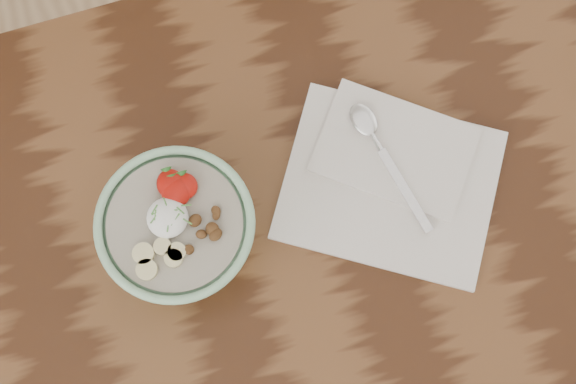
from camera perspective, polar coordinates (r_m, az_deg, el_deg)
table at (r=111.56cm, az=5.87°, el=-5.80°), size 160.00×90.00×75.00cm
breakfast_bowl at (r=96.96cm, az=-7.78°, el=-2.66°), size 18.73×18.73×12.35cm
napkin at (r=104.21cm, az=7.32°, el=1.04°), size 34.05×32.43×1.64cm
spoon at (r=104.03cm, az=6.12°, el=3.90°), size 5.93×19.19×1.00cm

